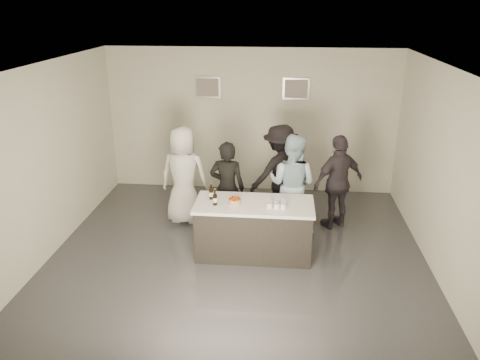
{
  "coord_description": "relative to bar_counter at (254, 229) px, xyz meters",
  "views": [
    {
      "loc": [
        0.66,
        -6.51,
        3.87
      ],
      "look_at": [
        0.0,
        0.5,
        1.15
      ],
      "focal_mm": 35.0,
      "sensor_mm": 36.0,
      "label": 1
    }
  ],
  "objects": [
    {
      "name": "person_guest_back",
      "position": [
        0.38,
        1.41,
        0.45
      ],
      "size": [
        1.34,
        1.16,
        1.8
      ],
      "primitive_type": "imported",
      "rotation": [
        0.0,
        0.0,
        3.66
      ],
      "color": "black",
      "rests_on": "ground"
    },
    {
      "name": "ceiling",
      "position": [
        -0.26,
        -0.17,
        2.55
      ],
      "size": [
        6.0,
        6.0,
        0.0
      ],
      "primitive_type": "plane",
      "rotation": [
        3.14,
        0.0,
        0.0
      ],
      "color": "white"
    },
    {
      "name": "beer_bottle_a",
      "position": [
        -0.69,
        0.09,
        0.58
      ],
      "size": [
        0.07,
        0.07,
        0.26
      ],
      "primitive_type": "cylinder",
      "color": "black",
      "rests_on": "bar_counter"
    },
    {
      "name": "tumbler_cluster",
      "position": [
        0.35,
        -0.06,
        0.49
      ],
      "size": [
        0.3,
        0.3,
        0.08
      ],
      "primitive_type": "cube",
      "color": "yellow",
      "rests_on": "bar_counter"
    },
    {
      "name": "cake",
      "position": [
        -0.3,
        -0.05,
        0.49
      ],
      "size": [
        0.2,
        0.2,
        0.07
      ],
      "primitive_type": "cylinder",
      "color": "orange",
      "rests_on": "bar_counter"
    },
    {
      "name": "beer_bottle_b",
      "position": [
        -0.6,
        -0.13,
        0.58
      ],
      "size": [
        0.07,
        0.07,
        0.26
      ],
      "primitive_type": "cylinder",
      "color": "black",
      "rests_on": "bar_counter"
    },
    {
      "name": "picture_right",
      "position": [
        0.64,
        2.8,
        1.75
      ],
      "size": [
        0.54,
        0.04,
        0.44
      ],
      "primitive_type": "cube",
      "color": "#B2B2B7",
      "rests_on": "wall_back"
    },
    {
      "name": "floor",
      "position": [
        -0.26,
        -0.17,
        -0.45
      ],
      "size": [
        6.0,
        6.0,
        0.0
      ],
      "primitive_type": "plane",
      "color": "#3D3D42",
      "rests_on": "ground"
    },
    {
      "name": "wall_back",
      "position": [
        -0.26,
        2.83,
        1.05
      ],
      "size": [
        6.0,
        0.04,
        3.0
      ],
      "primitive_type": "cube",
      "color": "beige",
      "rests_on": "ground"
    },
    {
      "name": "candles",
      "position": [
        -0.28,
        -0.34,
        0.45
      ],
      "size": [
        0.24,
        0.08,
        0.01
      ],
      "primitive_type": "cube",
      "color": "pink",
      "rests_on": "bar_counter"
    },
    {
      "name": "bar_counter",
      "position": [
        0.0,
        0.0,
        0.0
      ],
      "size": [
        1.86,
        0.86,
        0.9
      ],
      "primitive_type": "cube",
      "color": "white",
      "rests_on": "ground"
    },
    {
      "name": "person_guest_right",
      "position": [
        1.41,
        1.14,
        0.41
      ],
      "size": [
        1.08,
        0.88,
        1.72
      ],
      "primitive_type": "imported",
      "rotation": [
        0.0,
        0.0,
        3.69
      ],
      "color": "#362F38",
      "rests_on": "ground"
    },
    {
      "name": "wall_left",
      "position": [
        -3.26,
        -0.17,
        1.05
      ],
      "size": [
        0.04,
        6.0,
        3.0
      ],
      "primitive_type": "cube",
      "color": "beige",
      "rests_on": "ground"
    },
    {
      "name": "person_main_blue",
      "position": [
        0.6,
        0.88,
        0.44
      ],
      "size": [
        1.06,
        0.96,
        1.79
      ],
      "primitive_type": "imported",
      "rotation": [
        0.0,
        0.0,
        2.75
      ],
      "color": "#ADCDE2",
      "rests_on": "ground"
    },
    {
      "name": "picture_left",
      "position": [
        -1.16,
        2.8,
        1.75
      ],
      "size": [
        0.54,
        0.04,
        0.44
      ],
      "primitive_type": "cube",
      "color": "#B2B2B7",
      "rests_on": "wall_back"
    },
    {
      "name": "person_guest_left",
      "position": [
        -1.35,
        1.1,
        0.45
      ],
      "size": [
        0.92,
        0.64,
        1.8
      ],
      "primitive_type": "imported",
      "rotation": [
        0.0,
        0.0,
        3.06
      ],
      "color": "silver",
      "rests_on": "ground"
    },
    {
      "name": "person_main_black",
      "position": [
        -0.52,
        0.74,
        0.39
      ],
      "size": [
        0.63,
        0.44,
        1.67
      ],
      "primitive_type": "imported",
      "rotation": [
        0.0,
        0.0,
        3.08
      ],
      "color": "black",
      "rests_on": "ground"
    },
    {
      "name": "wall_front",
      "position": [
        -0.26,
        -3.17,
        1.05
      ],
      "size": [
        6.0,
        0.04,
        3.0
      ],
      "primitive_type": "cube",
      "color": "beige",
      "rests_on": "ground"
    },
    {
      "name": "wall_right",
      "position": [
        2.74,
        -0.17,
        1.05
      ],
      "size": [
        0.04,
        6.0,
        3.0
      ],
      "primitive_type": "cube",
      "color": "beige",
      "rests_on": "ground"
    }
  ]
}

